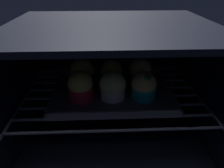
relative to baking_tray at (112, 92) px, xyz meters
The scene contains 9 objects.
oven_cavity 6.19cm from the baking_tray, 90.00° to the left, with size 59.00×47.00×37.00cm.
oven_rack 1.85cm from the baking_tray, 90.00° to the left, with size 54.80×42.00×0.80cm.
baking_tray is the anchor object (origin of this frame).
muffin_row0_col0 11.26cm from the baking_tray, 153.45° to the right, with size 7.14×7.14×8.64cm.
muffin_row0_col1 6.08cm from the baking_tray, 85.76° to the right, with size 7.67×7.67×8.26cm.
muffin_row0_col2 11.05cm from the baking_tray, 28.80° to the right, with size 7.25×7.25×8.18cm.
muffin_row1_col0 11.34cm from the baking_tray, 154.50° to the left, with size 7.61×7.61×9.11cm.
muffin_row1_col1 6.14cm from the baking_tray, 87.09° to the left, with size 7.02×7.02×8.47cm.
muffin_row1_col2 11.27cm from the baking_tray, 24.62° to the left, with size 7.32×7.32×8.96cm.
Camera 1 is at (-2.68, -39.08, 47.88)cm, focal length 34.83 mm.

